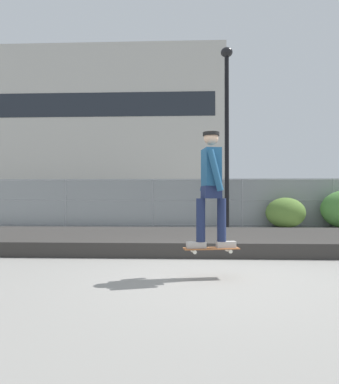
% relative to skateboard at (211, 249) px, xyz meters
% --- Properties ---
extents(ground_plane, '(120.00, 120.00, 0.00)m').
position_rel_skateboard_xyz_m(ground_plane, '(0.11, 0.05, -0.42)').
color(ground_plane, gray).
extents(gravel_berm, '(12.28, 3.43, 0.29)m').
position_rel_skateboard_xyz_m(gravel_berm, '(0.11, 3.24, -0.28)').
color(gravel_berm, '#33302D').
rests_on(gravel_berm, ground_plane).
extents(skateboard, '(0.82, 0.33, 0.07)m').
position_rel_skateboard_xyz_m(skateboard, '(0.00, 0.00, 0.00)').
color(skateboard, '#9E5B33').
extents(skater, '(0.73, 0.61, 1.69)m').
position_rel_skateboard_xyz_m(skater, '(0.00, 0.00, 0.97)').
color(skater, '#B2ADA8').
rests_on(skater, skateboard).
extents(chain_fence, '(17.36, 0.06, 1.85)m').
position_rel_skateboard_xyz_m(chain_fence, '(0.11, 8.60, 0.51)').
color(chain_fence, gray).
rests_on(chain_fence, ground_plane).
extents(street_lamp, '(0.44, 0.44, 6.71)m').
position_rel_skateboard_xyz_m(street_lamp, '(1.19, 8.03, 3.76)').
color(street_lamp, black).
rests_on(street_lamp, ground_plane).
extents(parked_car_near, '(4.47, 2.08, 1.66)m').
position_rel_skateboard_xyz_m(parked_car_near, '(-2.56, 12.37, 0.41)').
color(parked_car_near, '#566B4C').
rests_on(parked_car_near, ground_plane).
extents(library_building, '(28.92, 13.12, 17.15)m').
position_rel_skateboard_xyz_m(library_building, '(-10.54, 37.50, 8.15)').
color(library_building, '#B2AFA8').
rests_on(library_building, ground_plane).
extents(shrub_left, '(1.45, 1.19, 1.12)m').
position_rel_skateboard_xyz_m(shrub_left, '(3.36, 8.14, 0.14)').
color(shrub_left, '#567A33').
rests_on(shrub_left, ground_plane).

